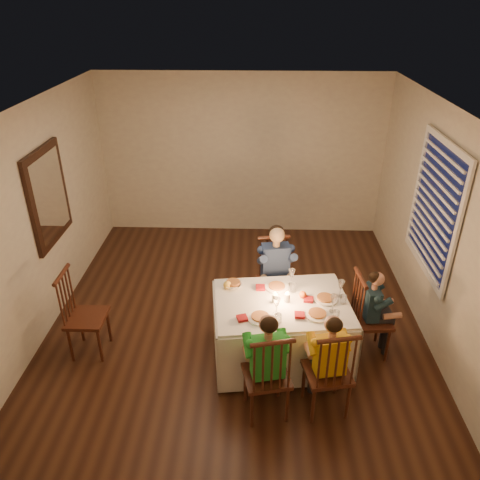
{
  "coord_description": "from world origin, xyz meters",
  "views": [
    {
      "loc": [
        0.21,
        -4.72,
        3.63
      ],
      "look_at": [
        0.05,
        0.15,
        1.03
      ],
      "focal_mm": 35.0,
      "sensor_mm": 36.0,
      "label": 1
    }
  ],
  "objects_px": {
    "chair_adult": "(274,313)",
    "child_teal": "(366,351)",
    "adult": "(274,313)",
    "chair_end": "(366,351)",
    "serving_bowl": "(233,285)",
    "dining_table": "(281,318)",
    "chair_extra": "(93,350)",
    "child_green": "(265,410)",
    "child_yellow": "(323,407)",
    "chair_near_right": "(323,407)",
    "chair_near_left": "(265,410)"
  },
  "relations": [
    {
      "from": "chair_adult",
      "to": "child_teal",
      "type": "bearing_deg",
      "value": -42.07
    },
    {
      "from": "adult",
      "to": "child_teal",
      "type": "bearing_deg",
      "value": -42.07
    },
    {
      "from": "chair_end",
      "to": "serving_bowl",
      "type": "height_order",
      "value": "serving_bowl"
    },
    {
      "from": "dining_table",
      "to": "chair_adult",
      "type": "height_order",
      "value": "dining_table"
    },
    {
      "from": "chair_extra",
      "to": "child_green",
      "type": "distance_m",
      "value": 2.12
    },
    {
      "from": "child_green",
      "to": "child_yellow",
      "type": "relative_size",
      "value": 1.04
    },
    {
      "from": "chair_extra",
      "to": "adult",
      "type": "xyz_separation_m",
      "value": [
        2.09,
        0.78,
        0.0
      ]
    },
    {
      "from": "dining_table",
      "to": "chair_near_right",
      "type": "relative_size",
      "value": 1.52
    },
    {
      "from": "dining_table",
      "to": "chair_end",
      "type": "xyz_separation_m",
      "value": [
        0.99,
        0.12,
        -0.53
      ]
    },
    {
      "from": "chair_extra",
      "to": "chair_near_right",
      "type": "bearing_deg",
      "value": -106.14
    },
    {
      "from": "chair_adult",
      "to": "adult",
      "type": "relative_size",
      "value": 0.83
    },
    {
      "from": "chair_near_left",
      "to": "child_green",
      "type": "bearing_deg",
      "value": 167.7
    },
    {
      "from": "chair_near_right",
      "to": "adult",
      "type": "height_order",
      "value": "adult"
    },
    {
      "from": "child_teal",
      "to": "serving_bowl",
      "type": "distance_m",
      "value": 1.71
    },
    {
      "from": "dining_table",
      "to": "chair_near_right",
      "type": "xyz_separation_m",
      "value": [
        0.41,
        -0.71,
        -0.53
      ]
    },
    {
      "from": "child_teal",
      "to": "serving_bowl",
      "type": "relative_size",
      "value": 5.44
    },
    {
      "from": "chair_near_right",
      "to": "chair_extra",
      "type": "height_order",
      "value": "chair_extra"
    },
    {
      "from": "chair_near_left",
      "to": "adult",
      "type": "relative_size",
      "value": 0.83
    },
    {
      "from": "chair_near_right",
      "to": "child_green",
      "type": "bearing_deg",
      "value": -4.81
    },
    {
      "from": "chair_end",
      "to": "child_green",
      "type": "height_order",
      "value": "child_green"
    },
    {
      "from": "child_green",
      "to": "adult",
      "type": "bearing_deg",
      "value": -107.06
    },
    {
      "from": "dining_table",
      "to": "adult",
      "type": "distance_m",
      "value": 0.97
    },
    {
      "from": "chair_near_left",
      "to": "chair_extra",
      "type": "height_order",
      "value": "chair_extra"
    },
    {
      "from": "chair_end",
      "to": "adult",
      "type": "bearing_deg",
      "value": 51.19
    },
    {
      "from": "chair_extra",
      "to": "child_yellow",
      "type": "distance_m",
      "value": 2.64
    },
    {
      "from": "chair_near_left",
      "to": "adult",
      "type": "distance_m",
      "value": 1.59
    },
    {
      "from": "chair_adult",
      "to": "chair_near_left",
      "type": "height_order",
      "value": "same"
    },
    {
      "from": "child_green",
      "to": "child_teal",
      "type": "bearing_deg",
      "value": -154.67
    },
    {
      "from": "chair_extra",
      "to": "dining_table",
      "type": "bearing_deg",
      "value": -90.6
    },
    {
      "from": "chair_extra",
      "to": "chair_end",
      "type": "bearing_deg",
      "value": -88.15
    },
    {
      "from": "chair_end",
      "to": "child_yellow",
      "type": "bearing_deg",
      "value": 139.54
    },
    {
      "from": "chair_end",
      "to": "child_teal",
      "type": "xyz_separation_m",
      "value": [
        0.0,
        0.0,
        0.0
      ]
    },
    {
      "from": "chair_near_right",
      "to": "chair_near_left",
      "type": "bearing_deg",
      "value": -4.81
    },
    {
      "from": "chair_near_right",
      "to": "child_yellow",
      "type": "bearing_deg",
      "value": 180.0
    },
    {
      "from": "chair_end",
      "to": "adult",
      "type": "xyz_separation_m",
      "value": [
        -1.03,
        0.68,
        0.0
      ]
    },
    {
      "from": "dining_table",
      "to": "chair_extra",
      "type": "height_order",
      "value": "dining_table"
    },
    {
      "from": "child_green",
      "to": "chair_near_right",
      "type": "bearing_deg",
      "value": 173.94
    },
    {
      "from": "serving_bowl",
      "to": "chair_adult",
      "type": "bearing_deg",
      "value": 47.62
    },
    {
      "from": "adult",
      "to": "child_teal",
      "type": "xyz_separation_m",
      "value": [
        1.03,
        -0.68,
        0.0
      ]
    },
    {
      "from": "dining_table",
      "to": "child_teal",
      "type": "xyz_separation_m",
      "value": [
        0.99,
        0.12,
        -0.53
      ]
    },
    {
      "from": "child_green",
      "to": "serving_bowl",
      "type": "xyz_separation_m",
      "value": [
        -0.36,
        1.04,
        0.77
      ]
    },
    {
      "from": "chair_adult",
      "to": "chair_near_right",
      "type": "height_order",
      "value": "same"
    },
    {
      "from": "chair_adult",
      "to": "child_yellow",
      "type": "relative_size",
      "value": 0.92
    },
    {
      "from": "chair_extra",
      "to": "adult",
      "type": "distance_m",
      "value": 2.23
    },
    {
      "from": "chair_extra",
      "to": "child_teal",
      "type": "relative_size",
      "value": 0.98
    },
    {
      "from": "chair_extra",
      "to": "child_yellow",
      "type": "relative_size",
      "value": 0.94
    },
    {
      "from": "chair_near_left",
      "to": "child_teal",
      "type": "relative_size",
      "value": 0.96
    },
    {
      "from": "child_yellow",
      "to": "serving_bowl",
      "type": "relative_size",
      "value": 5.73
    },
    {
      "from": "serving_bowl",
      "to": "child_yellow",
      "type": "bearing_deg",
      "value": -46.41
    },
    {
      "from": "child_teal",
      "to": "child_yellow",
      "type": "bearing_deg",
      "value": 139.54
    }
  ]
}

